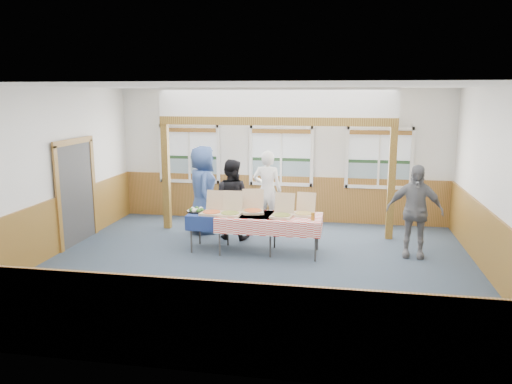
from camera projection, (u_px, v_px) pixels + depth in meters
floor at (256, 267)px, 8.98m from camera, size 8.00×8.00×0.00m
ceiling at (256, 86)px, 8.36m from camera, size 8.00×8.00×0.00m
wall_back at (281, 156)px, 12.05m from camera, size 8.00×0.00×8.00m
wall_front at (200, 235)px, 5.29m from camera, size 8.00×0.00×8.00m
wall_left at (47, 174)px, 9.35m from camera, size 0.00×8.00×8.00m
wall_right at (502, 187)px, 7.99m from camera, size 0.00×8.00×8.00m
wainscot_back at (281, 198)px, 12.23m from camera, size 7.98×0.05×1.10m
wainscot_front at (202, 326)px, 5.52m from camera, size 7.98×0.05×1.10m
wainscot_left at (52, 228)px, 9.55m from camera, size 0.05×6.98×1.10m
wainscot_right at (494, 250)px, 8.20m from camera, size 0.05×6.98×1.10m
cased_opening at (76, 193)px, 10.32m from camera, size 0.06×1.30×2.10m
window_left at (189, 151)px, 12.39m from camera, size 1.56×0.10×1.46m
window_mid at (281, 152)px, 11.99m from camera, size 1.56×0.10×1.46m
window_right at (379, 154)px, 11.60m from camera, size 1.56×0.10×1.46m
post_left at (166, 177)px, 11.40m from camera, size 0.15×0.15×2.40m
post_right at (391, 184)px, 10.54m from camera, size 0.15×0.15×2.40m
cross_beam at (275, 121)px, 10.72m from camera, size 5.15×0.18×0.18m
table_left at (233, 216)px, 9.82m from camera, size 1.89×1.29×0.76m
table_right at (270, 218)px, 9.66m from camera, size 2.19×1.72×0.76m
pizza_box_a at (212, 211)px, 9.76m from camera, size 0.45×0.52×0.43m
pizza_box_b at (252, 209)px, 9.89m from camera, size 0.39×0.48×0.42m
pizza_box_c at (231, 212)px, 9.67m from camera, size 0.40×0.49×0.44m
pizza_box_d at (253, 209)px, 9.88m from camera, size 0.51×0.57×0.43m
pizza_box_e at (282, 214)px, 9.52m from camera, size 0.45×0.52×0.43m
pizza_box_f at (304, 212)px, 9.66m from camera, size 0.43×0.51×0.41m
veggie_tray at (197, 210)px, 9.93m from camera, size 0.38×0.38×0.09m
drink_glass at (313, 217)px, 9.25m from camera, size 0.07×0.07×0.15m
woman_white at (267, 190)px, 11.33m from camera, size 0.69×0.47×1.82m
woman_black at (231, 199)px, 10.65m from camera, size 0.92×0.76×1.72m
man_blue at (203, 190)px, 11.07m from camera, size 0.90×1.11×1.95m
person_grey at (415, 211)px, 9.43m from camera, size 1.09×0.55×1.78m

